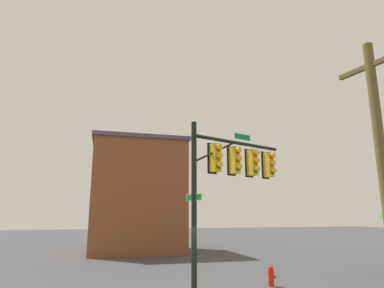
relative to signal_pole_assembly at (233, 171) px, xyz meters
name	(u,v)px	position (x,y,z in m)	size (l,w,h in m)	color
signal_pole_assembly	(233,171)	(0.00, 0.00, 0.00)	(4.54, 2.19, 6.34)	black
utility_pole	(384,176)	(1.48, -5.84, -0.81)	(0.50, 1.78, 7.28)	brown
fire_hydrant	(271,276)	(1.94, 0.87, -4.22)	(0.33, 0.24, 0.83)	red
brick_building	(137,195)	(-2.23, 15.33, -0.15)	(7.48, 6.74, 8.93)	brown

